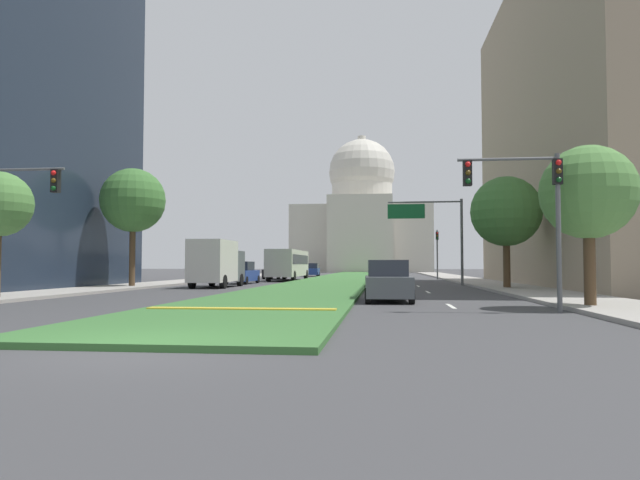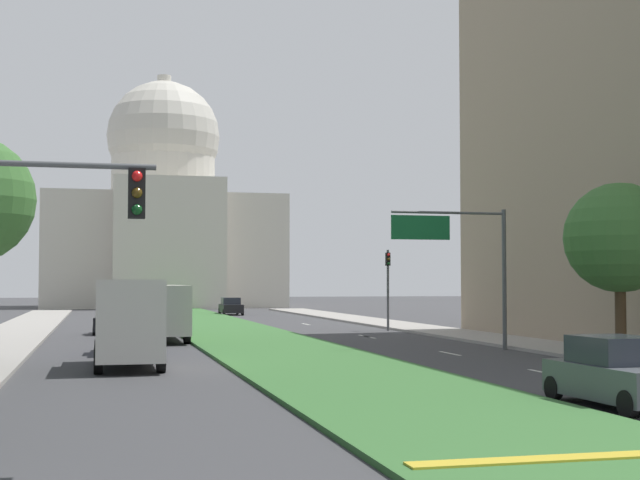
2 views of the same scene
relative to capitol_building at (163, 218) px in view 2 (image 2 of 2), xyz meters
The scene contains 18 objects.
ground_plane 56.57m from the capitol_building, 90.00° to the right, with size 260.00×260.00×0.00m, color #3D3D3F.
grass_median 62.07m from the capitol_building, 90.00° to the right, with size 6.78×101.09×0.14m, color #386B33.
median_curb_nose 104.29m from the capitol_building, 90.00° to the right, with size 6.10×0.50×0.04m, color gold.
lane_dashes_right 76.93m from the capitol_building, 84.69° to the right, with size 0.16×50.72×0.01m.
sidewalk_left 68.78m from the capitol_building, 100.79° to the right, with size 4.00×101.09×0.15m, color #9E9991.
sidewalk_right 68.78m from the capitol_building, 79.21° to the right, with size 4.00×101.09×0.15m, color #9E9991.
capitol_building is the anchor object (origin of this frame).
traffic_light_near_left 102.92m from the capitol_building, 95.23° to the right, with size 3.34×0.35×5.20m.
traffic_light_far_right 62.84m from the capitol_building, 80.58° to the right, with size 0.28×0.35×5.20m.
overhead_guide_sign 79.21m from the capitol_building, 83.97° to the right, with size 5.62×0.20×6.50m.
street_tree_right_mid 86.43m from the capitol_building, 81.88° to the right, with size 4.38×4.38×7.08m.
sedan_lead_stopped 97.89m from the capitol_building, 87.23° to the right, with size 2.09×4.27×1.75m.
sedan_midblock 77.65m from the capitol_building, 95.14° to the right, with size 1.96×4.55×1.81m.
sedan_distant 62.54m from the capitol_building, 96.71° to the right, with size 2.09×4.25×1.70m.
sedan_far_horizon 48.75m from the capitol_building, 95.87° to the right, with size 2.03×4.78×1.74m.
sedan_very_far 32.79m from the capitol_building, 81.93° to the right, with size 2.03×4.61×1.65m.
box_truck_delivery 84.65m from the capitol_building, 94.68° to the right, with size 2.40×6.40×3.20m.
city_bus 68.04m from the capitol_building, 94.01° to the right, with size 2.62×11.00×2.95m.
Camera 2 is at (-7.92, -6.22, 3.11)m, focal length 51.42 mm.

